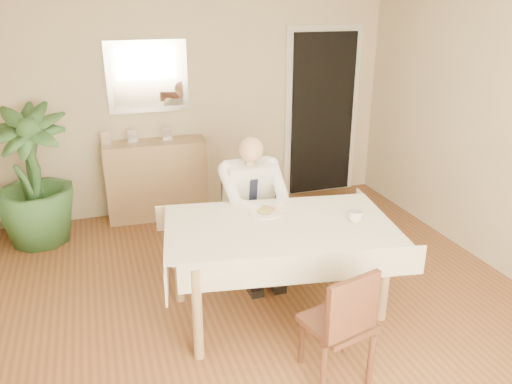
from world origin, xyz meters
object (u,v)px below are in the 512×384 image
object	(u,v)px
chair_far	(245,214)
potted_palm	(32,177)
sideboard	(157,179)
chair_near	(343,321)
seated_man	(255,203)
coffee_mug	(355,216)
dining_table	(279,234)

from	to	relation	value
chair_far	potted_palm	xyz separation A→B (m)	(-1.88, 1.02, 0.23)
sideboard	chair_near	bearing A→B (deg)	-73.42
potted_palm	seated_man	bearing A→B (deg)	-34.81
coffee_mug	sideboard	size ratio (longest dim) A/B	0.10
chair_far	coffee_mug	distance (m)	1.21
coffee_mug	potted_palm	xyz separation A→B (m)	(-2.44, 2.04, -0.10)
sideboard	potted_palm	size ratio (longest dim) A/B	0.79
chair_near	sideboard	bearing A→B (deg)	89.35
chair_near	sideboard	size ratio (longest dim) A/B	0.75
seated_man	potted_palm	size ratio (longest dim) A/B	0.89
dining_table	chair_near	size ratio (longest dim) A/B	2.29
chair_far	potted_palm	world-z (taller)	potted_palm
chair_far	coffee_mug	xyz separation A→B (m)	(0.56, -1.02, 0.33)
chair_far	dining_table	bearing A→B (deg)	-96.31
chair_near	potted_palm	size ratio (longest dim) A/B	0.59
chair_near	seated_man	xyz separation A→B (m)	(-0.10, 1.47, 0.23)
dining_table	coffee_mug	bearing A→B (deg)	-4.88
dining_table	chair_far	xyz separation A→B (m)	(-0.00, 0.87, -0.20)
sideboard	potted_palm	distance (m)	1.29
sideboard	coffee_mug	bearing A→B (deg)	-59.63
dining_table	potted_palm	world-z (taller)	potted_palm
sideboard	chair_far	bearing A→B (deg)	-60.79
chair_near	chair_far	bearing A→B (deg)	78.96
seated_man	sideboard	bearing A→B (deg)	112.04
chair_far	sideboard	bearing A→B (deg)	109.93
chair_near	coffee_mug	world-z (taller)	coffee_mug
potted_palm	sideboard	bearing A→B (deg)	12.41
dining_table	chair_near	distance (m)	0.90
chair_near	coffee_mug	distance (m)	0.93
chair_far	chair_near	world-z (taller)	chair_far
seated_man	potted_palm	xyz separation A→B (m)	(-1.88, 1.30, 0.00)
potted_palm	chair_far	bearing A→B (deg)	-28.60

